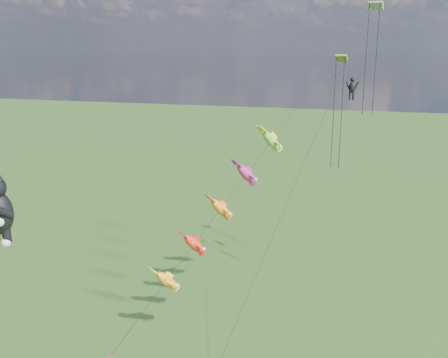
# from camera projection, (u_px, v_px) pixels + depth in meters

# --- Properties ---
(fish_windsock_rig) EXTENTS (10.72, 11.99, 16.31)m
(fish_windsock_rig) POSITION_uv_depth(u_px,v_px,m) (220.00, 209.00, 35.89)
(fish_windsock_rig) COLOR brown
(fish_windsock_rig) RESTS_ON ground
(parafoil_rig) EXTENTS (8.98, 15.68, 24.36)m
(parafoil_rig) POSITION_uv_depth(u_px,v_px,m) (351.00, 84.00, 37.14)
(parafoil_rig) COLOR brown
(parafoil_rig) RESTS_ON ground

